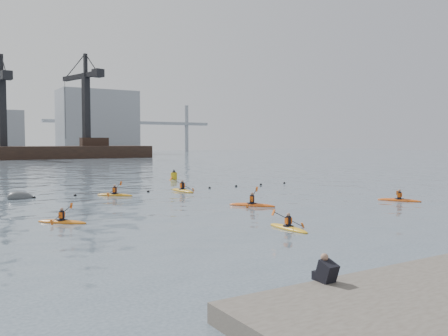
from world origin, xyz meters
The scene contains 11 objects.
ground centered at (0.00, 0.00, 0.00)m, with size 400.00×400.00×0.00m, color #3D4B59.
float_line centered at (-0.50, 22.53, 0.03)m, with size 33.24×0.73×0.24m.
barge_pier centered at (-0.22, 110.00, 1.89)m, with size 72.00×19.30×29.50m.
kayaker_0 centered at (3.52, 10.60, 0.10)m, with size 2.45×2.94×1.30m.
kayaker_1 centered at (0.25, 2.84, 0.09)m, with size 1.99×2.85×1.14m.
kayaker_2 centered at (-8.73, 10.44, 0.09)m, with size 2.41×2.42×1.04m.
kayaker_3 centered at (3.74, 21.33, 0.11)m, with size 2.42×3.47×1.43m.
kayaker_4 centered at (14.00, 7.21, 0.09)m, with size 2.02×2.91×0.96m.
kayaker_5 centered at (-2.28, 21.17, 0.10)m, with size 2.55×2.75×1.17m.
mooring_buoy centered at (-8.87, 23.01, 0.00)m, with size 2.11×1.24×1.05m, color #424447.
nav_buoy centered at (8.67, 33.35, 0.40)m, with size 0.72×0.72×1.32m.
Camera 1 is at (-14.35, -14.97, 4.26)m, focal length 38.00 mm.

